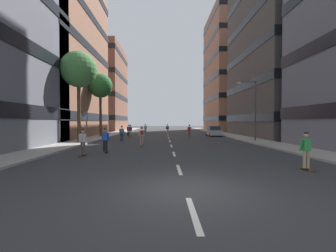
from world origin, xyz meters
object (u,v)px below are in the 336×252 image
skater_5 (142,135)px  skater_4 (128,129)px  skater_8 (105,139)px  street_tree_mid (79,70)px  streetlamp_right (252,104)px  skater_9 (130,130)px  skater_7 (167,129)px  street_tree_near (100,86)px  skater_3 (122,133)px  skater_1 (145,128)px  skater_2 (306,149)px  skater_0 (189,130)px  skater_6 (83,140)px  parked_car_near (213,131)px

skater_5 → skater_4: bearing=103.9°
skater_4 → skater_8: (1.14, -17.90, -0.03)m
skater_5 → street_tree_mid: bearing=155.4°
streetlamp_right → skater_9: bearing=150.7°
skater_4 → skater_7: size_ratio=1.00×
street_tree_near → street_tree_mid: size_ratio=0.94×
streetlamp_right → skater_5: streetlamp_right is taller
streetlamp_right → skater_4: streetlamp_right is taller
street_tree_mid → skater_3: street_tree_mid is taller
skater_1 → skater_7: same height
skater_2 → skater_3: same height
skater_0 → skater_4: (-9.06, 1.07, 0.00)m
skater_6 → skater_8: (1.10, 1.37, -0.03)m
skater_3 → skater_0: bearing=43.8°
street_tree_mid → skater_4: street_tree_mid is taller
street_tree_near → skater_5: bearing=-58.6°
skater_3 → skater_8: (0.45, -8.80, -0.03)m
parked_car_near → skater_8: skater_8 is taller
streetlamp_right → skater_8: 16.44m
street_tree_mid → skater_8: (4.75, -7.87, -6.63)m
skater_1 → skater_5: bearing=-86.4°
skater_4 → skater_7: (5.96, 4.16, 0.00)m
streetlamp_right → skater_8: (-13.79, -8.38, -3.15)m
street_tree_mid → street_tree_near: bearing=90.0°
skater_2 → skater_6: 12.60m
street_tree_near → skater_1: street_tree_near is taller
skater_4 → skater_6: (0.04, -19.26, 0.00)m
street_tree_mid → skater_0: size_ratio=5.29×
streetlamp_right → skater_2: bearing=-102.3°
street_tree_near → skater_4: (3.61, 1.90, -6.17)m
skater_2 → skater_9: bearing=117.0°
parked_car_near → skater_5: bearing=-125.2°
street_tree_mid → skater_7: size_ratio=5.29×
skater_0 → skater_3: (-8.37, -8.03, 0.00)m
street_tree_mid → skater_5: size_ratio=5.29×
street_tree_near → skater_8: (4.75, -16.00, -6.20)m
street_tree_near → skater_8: street_tree_near is taller
street_tree_mid → skater_2: (15.45, -13.66, -6.63)m
skater_2 → skater_4: same height
skater_9 → skater_3: bearing=-88.5°
skater_1 → skater_4: size_ratio=1.00×
skater_3 → skater_6: same height
skater_1 → skater_7: bearing=-45.5°
street_tree_near → skater_9: street_tree_near is taller
skater_3 → skater_8: 8.81m
street_tree_near → skater_6: street_tree_near is taller
streetlamp_right → skater_9: (-14.45, 8.11, -3.12)m
street_tree_near → skater_5: (6.88, -11.28, -6.17)m
street_tree_near → skater_4: bearing=27.7°
skater_0 → street_tree_near: bearing=-176.3°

